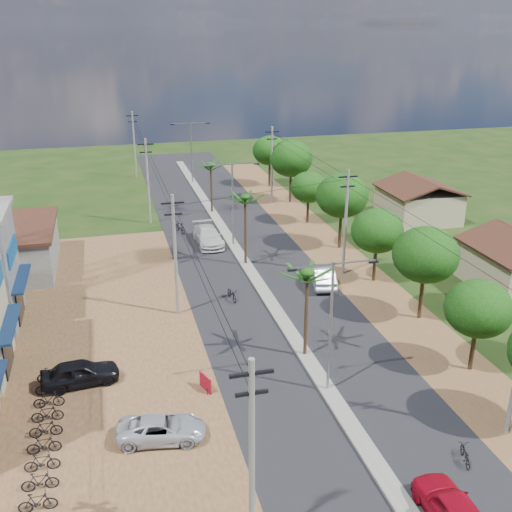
{
  "coord_description": "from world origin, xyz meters",
  "views": [
    {
      "loc": [
        -11.35,
        -27.37,
        19.75
      ],
      "look_at": [
        -0.51,
        14.4,
        3.0
      ],
      "focal_mm": 42.0,
      "sensor_mm": 36.0,
      "label": 1
    }
  ],
  "objects_px": {
    "car_white_far": "(208,236)",
    "parked_scooter_row": "(46,429)",
    "car_red_near": "(454,511)",
    "car_parked_dark": "(80,373)",
    "car_parked_silver": "(162,429)",
    "car_silver_mid": "(322,276)",
    "roadside_sign": "(205,383)",
    "moto_rider_east": "(465,455)"
  },
  "relations": [
    {
      "from": "car_parked_silver",
      "to": "parked_scooter_row",
      "type": "bearing_deg",
      "value": 82.37
    },
    {
      "from": "car_parked_silver",
      "to": "car_parked_dark",
      "type": "height_order",
      "value": "car_parked_dark"
    },
    {
      "from": "car_red_near",
      "to": "moto_rider_east",
      "type": "distance_m",
      "value": 4.37
    },
    {
      "from": "car_white_far",
      "to": "car_red_near",
      "type": "bearing_deg",
      "value": -85.55
    },
    {
      "from": "car_silver_mid",
      "to": "car_parked_dark",
      "type": "relative_size",
      "value": 1.07
    },
    {
      "from": "car_silver_mid",
      "to": "car_parked_silver",
      "type": "bearing_deg",
      "value": 59.71
    },
    {
      "from": "car_silver_mid",
      "to": "car_parked_dark",
      "type": "distance_m",
      "value": 21.25
    },
    {
      "from": "car_white_far",
      "to": "car_parked_silver",
      "type": "bearing_deg",
      "value": -106.28
    },
    {
      "from": "car_parked_silver",
      "to": "parked_scooter_row",
      "type": "height_order",
      "value": "car_parked_silver"
    },
    {
      "from": "roadside_sign",
      "to": "parked_scooter_row",
      "type": "xyz_separation_m",
      "value": [
        -8.62,
        -2.06,
        -0.0
      ]
    },
    {
      "from": "car_red_near",
      "to": "car_parked_dark",
      "type": "bearing_deg",
      "value": -42.65
    },
    {
      "from": "car_silver_mid",
      "to": "car_parked_dark",
      "type": "xyz_separation_m",
      "value": [
        -18.74,
        -10.01,
        -0.03
      ]
    },
    {
      "from": "car_white_far",
      "to": "car_parked_dark",
      "type": "relative_size",
      "value": 1.28
    },
    {
      "from": "car_red_near",
      "to": "car_parked_silver",
      "type": "relative_size",
      "value": 1.05
    },
    {
      "from": "car_silver_mid",
      "to": "car_parked_dark",
      "type": "bearing_deg",
      "value": 39.96
    },
    {
      "from": "car_red_near",
      "to": "car_parked_dark",
      "type": "xyz_separation_m",
      "value": [
        -15.24,
        14.94,
        -0.05
      ]
    },
    {
      "from": "car_silver_mid",
      "to": "moto_rider_east",
      "type": "height_order",
      "value": "car_silver_mid"
    },
    {
      "from": "roadside_sign",
      "to": "car_white_far",
      "type": "bearing_deg",
      "value": 58.85
    },
    {
      "from": "car_red_near",
      "to": "roadside_sign",
      "type": "relative_size",
      "value": 4.05
    },
    {
      "from": "car_white_far",
      "to": "parked_scooter_row",
      "type": "bearing_deg",
      "value": -118.0
    },
    {
      "from": "car_white_far",
      "to": "parked_scooter_row",
      "type": "relative_size",
      "value": 0.52
    },
    {
      "from": "car_parked_dark",
      "to": "moto_rider_east",
      "type": "distance_m",
      "value": 21.4
    },
    {
      "from": "car_red_near",
      "to": "car_parked_silver",
      "type": "bearing_deg",
      "value": -36.17
    },
    {
      "from": "car_red_near",
      "to": "car_parked_dark",
      "type": "height_order",
      "value": "car_red_near"
    },
    {
      "from": "car_red_near",
      "to": "car_silver_mid",
      "type": "distance_m",
      "value": 25.2
    },
    {
      "from": "car_silver_mid",
      "to": "parked_scooter_row",
      "type": "distance_m",
      "value": 25.05
    },
    {
      "from": "car_red_near",
      "to": "car_parked_dark",
      "type": "distance_m",
      "value": 21.35
    },
    {
      "from": "car_white_far",
      "to": "car_parked_silver",
      "type": "relative_size",
      "value": 1.27
    },
    {
      "from": "car_silver_mid",
      "to": "car_white_far",
      "type": "distance_m",
      "value": 13.79
    },
    {
      "from": "parked_scooter_row",
      "to": "car_white_far",
      "type": "bearing_deg",
      "value": 63.39
    },
    {
      "from": "car_red_near",
      "to": "car_white_far",
      "type": "height_order",
      "value": "car_white_far"
    },
    {
      "from": "roadside_sign",
      "to": "car_red_near",
      "type": "bearing_deg",
      "value": -77.0
    },
    {
      "from": "car_red_near",
      "to": "car_silver_mid",
      "type": "relative_size",
      "value": 0.99
    },
    {
      "from": "car_red_near",
      "to": "car_white_far",
      "type": "relative_size",
      "value": 0.83
    },
    {
      "from": "parked_scooter_row",
      "to": "roadside_sign",
      "type": "bearing_deg",
      "value": 13.45
    },
    {
      "from": "car_silver_mid",
      "to": "roadside_sign",
      "type": "bearing_deg",
      "value": 58.46
    },
    {
      "from": "car_white_far",
      "to": "roadside_sign",
      "type": "bearing_deg",
      "value": -102.0
    },
    {
      "from": "car_silver_mid",
      "to": "roadside_sign",
      "type": "relative_size",
      "value": 4.08
    },
    {
      "from": "car_parked_dark",
      "to": "car_parked_silver",
      "type": "bearing_deg",
      "value": -153.12
    },
    {
      "from": "car_white_far",
      "to": "roadside_sign",
      "type": "height_order",
      "value": "car_white_far"
    },
    {
      "from": "roadside_sign",
      "to": "car_parked_dark",
      "type": "bearing_deg",
      "value": 140.08
    },
    {
      "from": "moto_rider_east",
      "to": "parked_scooter_row",
      "type": "height_order",
      "value": "parked_scooter_row"
    }
  ]
}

